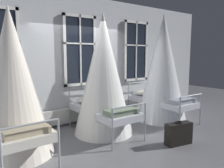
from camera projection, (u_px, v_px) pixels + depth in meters
ground at (102, 132)px, 5.20m from camera, size 17.16×17.16×0.00m
back_wall_with_windows at (78, 60)px, 5.87m from camera, size 9.58×0.10×3.28m
window_bank at (81, 82)px, 5.85m from camera, size 4.79×0.10×2.72m
cot_first at (12, 85)px, 3.88m from camera, size 1.35×1.91×2.63m
cot_second at (103, 76)px, 5.03m from camera, size 1.35×1.91×2.72m
cot_third at (162, 69)px, 6.08m from camera, size 1.35×1.90×2.87m
suitcase_dark at (179, 134)px, 4.48m from camera, size 0.59×0.31×0.47m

